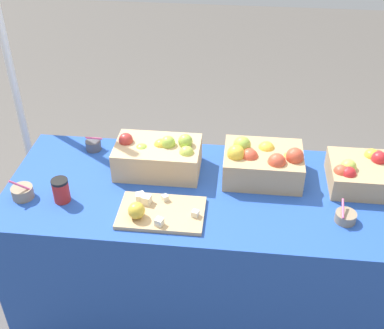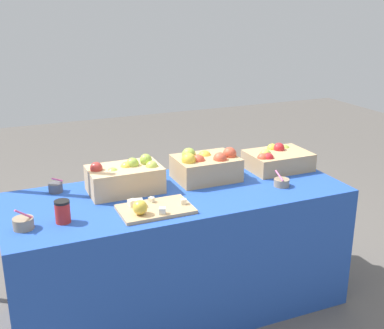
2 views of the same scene
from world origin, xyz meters
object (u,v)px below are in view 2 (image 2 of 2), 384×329
(apple_crate_middle, at_px, (206,166))
(sample_bowl_far, at_px, (56,187))
(cutting_board_front, at_px, (152,208))
(apple_crate_left, at_px, (277,159))
(coffee_cup, at_px, (63,212))
(apple_crate_right, at_px, (125,178))
(sample_bowl_near, at_px, (23,223))
(sample_bowl_mid, at_px, (282,182))

(apple_crate_middle, xyz_separation_m, sample_bowl_far, (-0.86, 0.14, -0.06))
(cutting_board_front, bearing_deg, apple_crate_left, 18.89)
(apple_crate_middle, bearing_deg, sample_bowl_far, 170.51)
(cutting_board_front, distance_m, coffee_cup, 0.44)
(apple_crate_right, relative_size, cutting_board_front, 1.08)
(cutting_board_front, xyz_separation_m, coffee_cup, (-0.43, 0.05, 0.04))
(cutting_board_front, bearing_deg, apple_crate_right, 97.48)
(apple_crate_right, bearing_deg, sample_bowl_near, -154.39)
(apple_crate_right, bearing_deg, sample_bowl_far, 158.72)
(apple_crate_middle, height_order, cutting_board_front, apple_crate_middle)
(apple_crate_left, distance_m, cutting_board_front, 1.00)
(coffee_cup, bearing_deg, sample_bowl_near, 179.46)
(apple_crate_left, xyz_separation_m, coffee_cup, (-1.38, -0.27, -0.01))
(cutting_board_front, distance_m, sample_bowl_near, 0.62)
(cutting_board_front, bearing_deg, sample_bowl_mid, 3.61)
(apple_crate_left, height_order, apple_crate_right, apple_crate_right)
(cutting_board_front, height_order, sample_bowl_far, sample_bowl_far)
(apple_crate_right, xyz_separation_m, cutting_board_front, (0.04, -0.33, -0.06))
(apple_crate_right, height_order, sample_bowl_mid, apple_crate_right)
(cutting_board_front, bearing_deg, apple_crate_middle, 35.76)
(apple_crate_left, distance_m, sample_bowl_mid, 0.31)
(sample_bowl_mid, height_order, coffee_cup, coffee_cup)
(apple_crate_middle, height_order, sample_bowl_mid, apple_crate_middle)
(apple_crate_left, relative_size, apple_crate_middle, 1.05)
(sample_bowl_far, bearing_deg, cutting_board_front, -49.25)
(sample_bowl_far, bearing_deg, coffee_cup, -93.91)
(sample_bowl_near, bearing_deg, apple_crate_left, 9.76)
(sample_bowl_near, bearing_deg, apple_crate_middle, 14.27)
(sample_bowl_near, bearing_deg, coffee_cup, -0.54)
(apple_crate_right, xyz_separation_m, sample_bowl_mid, (0.85, -0.28, -0.06))
(apple_crate_left, relative_size, sample_bowl_far, 3.77)
(apple_crate_middle, relative_size, cutting_board_front, 0.98)
(sample_bowl_near, distance_m, sample_bowl_mid, 1.42)
(sample_bowl_near, distance_m, coffee_cup, 0.18)
(apple_crate_left, relative_size, apple_crate_right, 0.95)
(sample_bowl_far, relative_size, coffee_cup, 0.90)
(apple_crate_right, distance_m, sample_bowl_far, 0.39)
(coffee_cup, bearing_deg, apple_crate_middle, 17.15)
(apple_crate_right, bearing_deg, apple_crate_left, -0.37)
(apple_crate_middle, xyz_separation_m, apple_crate_right, (-0.50, 0.00, -0.00))
(apple_crate_right, height_order, sample_bowl_far, apple_crate_right)
(apple_crate_right, height_order, coffee_cup, apple_crate_right)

